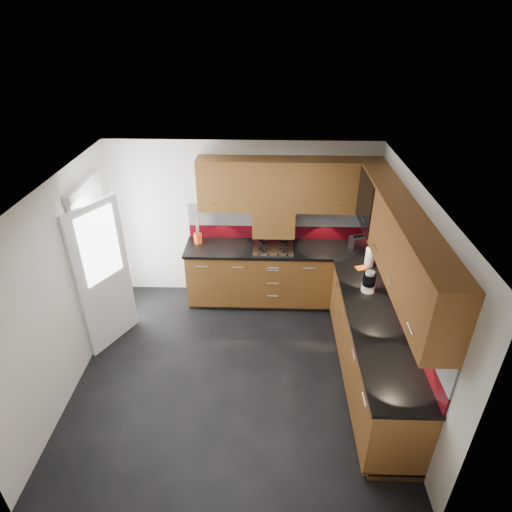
{
  "coord_description": "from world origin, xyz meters",
  "views": [
    {
      "loc": [
        0.37,
        -3.89,
        3.93
      ],
      "look_at": [
        0.23,
        0.65,
        1.28
      ],
      "focal_mm": 30.0,
      "sensor_mm": 36.0,
      "label": 1
    }
  ],
  "objects_px": {
    "gas_hob": "(273,247)",
    "food_processor": "(369,282)",
    "utensil_pot": "(198,237)",
    "toaster": "(358,242)"
  },
  "relations": [
    {
      "from": "gas_hob",
      "to": "food_processor",
      "type": "relative_size",
      "value": 2.09
    },
    {
      "from": "utensil_pot",
      "to": "food_processor",
      "type": "relative_size",
      "value": 1.55
    },
    {
      "from": "toaster",
      "to": "food_processor",
      "type": "distance_m",
      "value": 1.11
    },
    {
      "from": "gas_hob",
      "to": "utensil_pot",
      "type": "relative_size",
      "value": 1.35
    },
    {
      "from": "gas_hob",
      "to": "utensil_pot",
      "type": "bearing_deg",
      "value": 173.26
    },
    {
      "from": "food_processor",
      "to": "toaster",
      "type": "bearing_deg",
      "value": 86.31
    },
    {
      "from": "toaster",
      "to": "food_processor",
      "type": "bearing_deg",
      "value": -93.69
    },
    {
      "from": "gas_hob",
      "to": "food_processor",
      "type": "distance_m",
      "value": 1.54
    },
    {
      "from": "toaster",
      "to": "food_processor",
      "type": "height_order",
      "value": "food_processor"
    },
    {
      "from": "gas_hob",
      "to": "food_processor",
      "type": "height_order",
      "value": "food_processor"
    }
  ]
}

